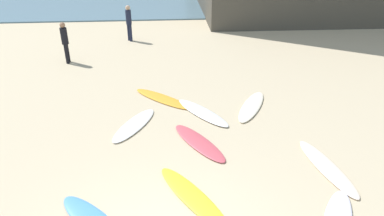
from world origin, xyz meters
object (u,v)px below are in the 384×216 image
(surfboard_5, at_px, (202,112))
(beachgoer_mid, at_px, (129,21))
(surfboard_7, at_px, (134,125))
(surfboard_8, at_px, (327,167))
(surfboard_0, at_px, (252,106))
(surfboard_2, at_px, (163,99))
(surfboard_4, at_px, (192,196))
(surfboard_6, at_px, (199,142))
(beachgoer_near, at_px, (65,41))

(surfboard_5, height_order, beachgoer_mid, beachgoer_mid)
(surfboard_7, xyz_separation_m, surfboard_8, (4.78, -2.44, 0.00))
(surfboard_0, height_order, surfboard_2, surfboard_0)
(surfboard_4, distance_m, surfboard_6, 2.14)
(surfboard_6, bearing_deg, surfboard_0, 17.37)
(surfboard_6, distance_m, beachgoer_mid, 10.35)
(surfboard_5, xyz_separation_m, beachgoer_mid, (-2.85, 8.28, 0.96))
(beachgoer_mid, bearing_deg, surfboard_6, 161.19)
(surfboard_4, bearing_deg, beachgoer_near, -93.10)
(surfboard_2, bearing_deg, beachgoer_near, -90.88)
(surfboard_4, relative_size, surfboard_8, 1.01)
(surfboard_0, distance_m, beachgoer_mid, 9.20)
(surfboard_4, xyz_separation_m, surfboard_8, (3.33, 0.78, 0.00))
(surfboard_7, bearing_deg, surfboard_0, 40.60)
(surfboard_4, relative_size, surfboard_6, 1.09)
(surfboard_0, xyz_separation_m, beachgoer_near, (-6.92, 4.83, 0.94))
(surfboard_8, bearing_deg, surfboard_6, -33.41)
(surfboard_5, relative_size, beachgoer_near, 1.33)
(surfboard_0, distance_m, surfboard_5, 1.68)
(surfboard_6, xyz_separation_m, surfboard_7, (-1.80, 1.10, -0.00))
(surfboard_7, relative_size, beachgoer_mid, 1.19)
(surfboard_4, xyz_separation_m, surfboard_7, (-1.45, 3.22, 0.00))
(surfboard_2, relative_size, surfboard_4, 1.03)
(surfboard_2, distance_m, surfboard_4, 4.98)
(surfboard_2, xyz_separation_m, surfboard_4, (0.60, -4.94, 0.00))
(surfboard_6, xyz_separation_m, beachgoer_mid, (-2.58, 9.98, 0.97))
(surfboard_4, height_order, beachgoer_near, beachgoer_near)
(surfboard_4, xyz_separation_m, surfboard_6, (0.35, 2.11, 0.00))
(surfboard_4, height_order, beachgoer_mid, beachgoer_mid)
(beachgoer_near, bearing_deg, surfboard_8, 43.08)
(surfboard_5, distance_m, surfboard_7, 2.16)
(beachgoer_near, bearing_deg, surfboard_2, 44.00)
(beachgoer_mid, bearing_deg, surfboard_0, 176.14)
(surfboard_7, xyz_separation_m, beachgoer_mid, (-0.78, 8.88, 0.97))
(surfboard_5, height_order, surfboard_6, surfboard_5)
(surfboard_0, height_order, beachgoer_mid, beachgoer_mid)
(beachgoer_near, distance_m, beachgoer_mid, 3.96)
(surfboard_2, bearing_deg, surfboard_5, 91.32)
(surfboard_7, bearing_deg, surfboard_5, 42.89)
(surfboard_0, height_order, surfboard_8, surfboard_0)
(surfboard_7, height_order, surfboard_8, surfboard_8)
(surfboard_4, xyz_separation_m, beachgoer_mid, (-2.23, 12.09, 0.98))
(surfboard_5, bearing_deg, surfboard_8, 97.95)
(surfboard_8, distance_m, beachgoer_near, 11.47)
(surfboard_8, xyz_separation_m, beachgoer_mid, (-5.56, 11.32, 0.97))
(beachgoer_near, height_order, beachgoer_mid, beachgoer_mid)
(surfboard_2, relative_size, beachgoer_mid, 1.39)
(surfboard_7, relative_size, surfboard_8, 0.90)
(surfboard_0, xyz_separation_m, surfboard_2, (-2.87, 0.81, -0.01))
(surfboard_8, bearing_deg, surfboard_7, -36.26)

